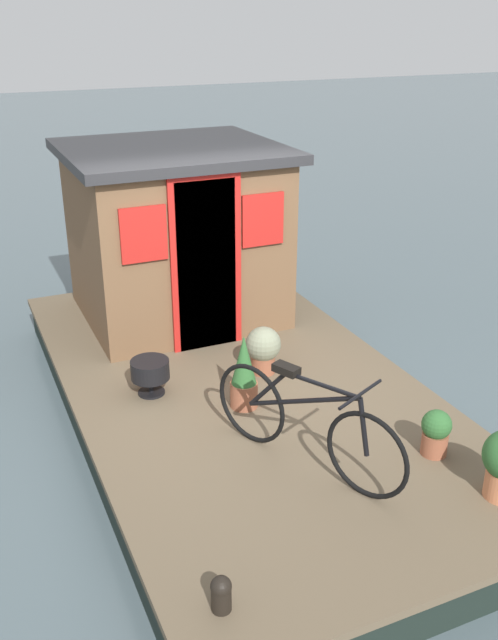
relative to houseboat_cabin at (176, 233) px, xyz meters
name	(u,v)px	position (x,y,z in m)	size (l,w,h in m)	color
ground_plane	(240,418)	(-1.74, 0.00, -1.33)	(60.00, 60.00, 0.00)	#4C5B60
houseboat_deck	(240,400)	(-1.74, 0.00, -1.13)	(5.71, 3.01, 0.39)	brown
houseboat_cabin	(176,233)	(0.00, 0.00, 0.00)	(2.03, 2.20, 1.85)	brown
bicycle	(305,423)	(-3.13, 0.08, -0.57)	(1.57, 0.80, 0.79)	black
potted_plant_lavender	(436,432)	(-3.40, -0.91, -0.74)	(0.23, 0.23, 0.37)	#935138
potted_plant_mint	(244,373)	(-2.15, 0.14, -0.62)	(0.24, 0.24, 0.67)	#935138
potted_plant_thyme	(263,348)	(-1.66, -0.27, -0.69)	(0.33, 0.33, 0.46)	#935138
charcoal_grill	(150,371)	(-1.62, 0.81, -0.71)	(0.34, 0.34, 0.33)	black
mooring_bollard	(221,593)	(-4.16, 1.16, -0.82)	(0.12, 0.12, 0.23)	black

